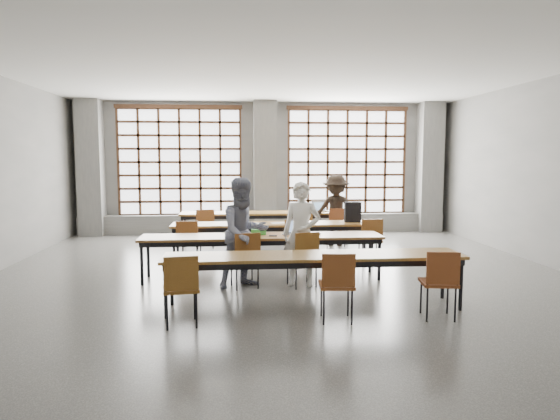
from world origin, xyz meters
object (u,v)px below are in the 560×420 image
Objects in this scene: desk_row_b at (274,226)px; desk_row_c at (262,239)px; desk_row_a at (265,215)px; chair_front_right at (304,253)px; red_pouch at (181,284)px; mouse at (319,234)px; desk_row_d at (314,259)px; chair_front_left at (246,254)px; chair_near_right at (440,278)px; chair_mid_right at (371,236)px; phone at (273,236)px; student_male at (302,234)px; student_female at (244,233)px; chair_mid_left at (189,239)px; plastic_bag at (303,206)px; green_box at (259,232)px; backpack at (353,212)px; chair_mid_centre at (296,237)px; student_back at (336,210)px; chair_near_left at (181,283)px; chair_near_mid at (337,280)px; chair_back_right at (337,223)px; laptop_back at (320,209)px; laptop_front at (295,230)px; chair_back_mid at (302,223)px.

desk_row_b and desk_row_c have the same top height.
desk_row_a is at bearing 85.84° from desk_row_c.
chair_front_right reaches higher than red_pouch.
chair_front_right is at bearing -118.37° from mouse.
desk_row_d is (0.30, -3.26, 0.00)m from desk_row_b.
chair_front_left is 1.00× the size of chair_near_right.
chair_mid_right is 2.19m from phone.
student_male is 0.96× the size of student_female.
chair_mid_left is 3.64m from plastic_bag.
chair_mid_right is at bearing 28.11° from phone.
backpack is at bearing 37.94° from green_box.
chair_mid_centre is 1.42m from chair_mid_right.
chair_front_right and chair_near_right have the same top height.
desk_row_d is at bearing -86.28° from student_back.
desk_row_d is at bearing -54.05° from chair_mid_left.
chair_front_left is 3.52× the size of green_box.
student_female is 4.15m from student_back.
chair_mid_left is 8.98× the size of mouse.
chair_front_right is 0.54× the size of student_back.
desk_row_a and desk_row_c have the same top height.
chair_near_left is 6.77× the size of phone.
plastic_bag reaches higher than chair_near_left.
red_pouch is (-0.01, 0.08, -0.04)m from chair_near_left.
desk_row_d is at bearing -119.62° from chair_mid_right.
desk_row_c is at bearing 109.01° from chair_near_mid.
student_back is (2.94, 5.37, 0.28)m from chair_near_left.
laptop_back is at bearing 110.05° from chair_back_right.
desk_row_b is at bearing 85.50° from phone.
chair_back_right is 1.00× the size of chair_front_right.
student_female reaches higher than red_pouch.
green_box is at bearing 109.48° from chair_near_mid.
chair_back_right is at bearing 78.65° from chair_near_mid.
student_female is at bearing 66.98° from chair_near_left.
student_back reaches higher than mouse.
backpack is (1.22, 0.68, 0.39)m from chair_mid_centre.
backpack is at bearing -80.98° from laptop_back.
chair_near_left reaches higher than desk_row_a.
student_back reaches higher than backpack.
chair_mid_centre is 0.54× the size of student_back.
mouse is at bearing -88.06° from student_back.
student_female is 1.06m from laptop_front.
student_female is 1.34m from mouse.
red_pouch is at bearing -117.68° from student_male.
student_female is at bearing -131.36° from backpack.
chair_back_mid is 3.79m from chair_front_left.
desk_row_a is 1.03m from chair_back_mid.
plastic_bag reaches higher than desk_row_b.
student_back is 8.13× the size of red_pouch.
desk_row_c is 0.60m from laptop_front.
mouse is (0.26, -0.95, 0.21)m from chair_mid_centre.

